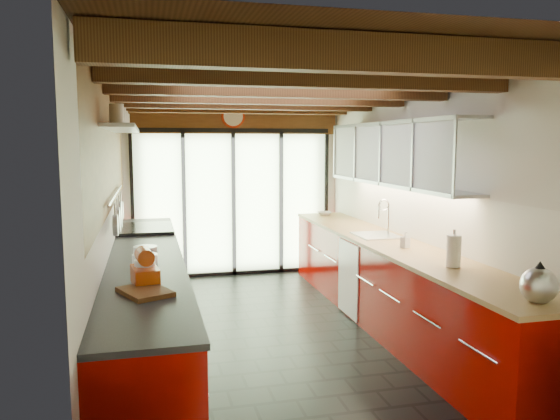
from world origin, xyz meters
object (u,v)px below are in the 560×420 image
object	(u,v)px
kettle	(539,283)
bowl	(325,213)
paper_towel	(454,251)
stand_mixer	(145,270)
soap_bottle	(405,240)

from	to	relation	value
kettle	bowl	bearing A→B (deg)	90.00
kettle	paper_towel	bearing A→B (deg)	90.00
stand_mixer	soap_bottle	distance (m)	2.68
paper_towel	soap_bottle	world-z (taller)	paper_towel
paper_towel	bowl	xyz separation A→B (m)	(0.00, 3.46, -0.11)
paper_towel	soap_bottle	size ratio (longest dim) A/B	2.00
stand_mixer	bowl	xyz separation A→B (m)	(2.54, 3.42, -0.09)
paper_towel	bowl	world-z (taller)	paper_towel
stand_mixer	bowl	bearing A→B (deg)	53.42
stand_mixer	paper_towel	bearing A→B (deg)	-0.87
stand_mixer	kettle	xyz separation A→B (m)	(2.54, -1.08, 0.01)
stand_mixer	kettle	size ratio (longest dim) A/B	1.04
bowl	paper_towel	bearing A→B (deg)	-90.00
stand_mixer	kettle	distance (m)	2.76
kettle	paper_towel	xyz separation A→B (m)	(0.00, 1.04, 0.01)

